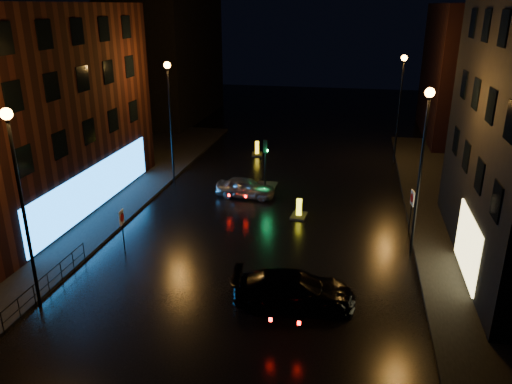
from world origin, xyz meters
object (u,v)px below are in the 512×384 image
dark_sedan (294,290)px  road_sign_left (122,221)px  bollard_near (299,213)px  traffic_signal (265,182)px  bollard_far (257,152)px  road_sign_right (412,202)px  silver_hatchback (246,187)px

dark_sedan → road_sign_left: 9.65m
bollard_near → road_sign_left: (-8.16, -6.31, 1.48)m
dark_sedan → traffic_signal: bearing=8.1°
dark_sedan → bollard_far: bearing=8.1°
dark_sedan → road_sign_right: size_ratio=2.02×
silver_hatchback → road_sign_left: 9.94m
silver_hatchback → road_sign_right: bearing=-108.2°
silver_hatchback → road_sign_right: (10.07, -3.67, 1.23)m
silver_hatchback → road_sign_right: size_ratio=1.53×
traffic_signal → bollard_far: size_ratio=2.34×
silver_hatchback → bollard_far: size_ratio=2.61×
traffic_signal → silver_hatchback: bearing=-118.0°
bollard_far → road_sign_right: size_ratio=0.59×
bollard_far → road_sign_right: bearing=-59.6°
road_sign_left → road_sign_right: bearing=12.9°
traffic_signal → bollard_far: traffic_signal is taller
traffic_signal → road_sign_right: traffic_signal is taller
road_sign_left → silver_hatchback: bearing=57.0°
traffic_signal → silver_hatchback: traffic_signal is taller
bollard_far → road_sign_left: 18.97m
dark_sedan → road_sign_left: (-9.10, 3.05, 0.98)m
traffic_signal → bollard_near: traffic_signal is taller
traffic_signal → road_sign_right: (9.10, -5.49, 1.38)m
dark_sedan → bollard_far: dark_sedan is taller
road_sign_right → bollard_near: bearing=-18.9°
traffic_signal → silver_hatchback: (-0.97, -1.82, 0.15)m
silver_hatchback → traffic_signal: bearing=-26.2°
dark_sedan → road_sign_right: (5.30, 8.27, 1.15)m
dark_sedan → road_sign_left: bearing=64.1°
bollard_far → dark_sedan: bearing=-84.2°
bollard_far → silver_hatchback: bearing=-92.6°
dark_sedan → bollard_near: (-0.93, 9.37, -0.49)m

